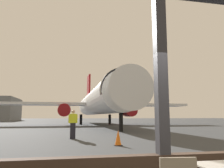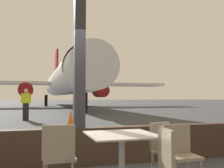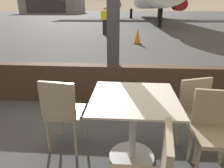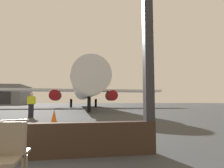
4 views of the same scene
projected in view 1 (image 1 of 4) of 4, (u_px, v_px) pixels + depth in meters
The scene contains 5 objects.
ground_plane at pixel (75, 123), 42.66m from camera, with size 220.00×220.00×0.00m, color #383A3D.
window_frame at pixel (162, 115), 4.05m from camera, with size 7.25×0.24×3.93m.
airplane at pixel (98, 102), 34.55m from camera, with size 30.08×36.20×10.46m.
ground_crew_worker at pixel (73, 124), 13.68m from camera, with size 0.55×0.24×1.74m.
traffic_cone at pixel (118, 138), 10.52m from camera, with size 0.36×0.36×0.72m.
Camera 1 is at (-1.69, -3.83, 1.35)m, focal length 36.25 mm.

